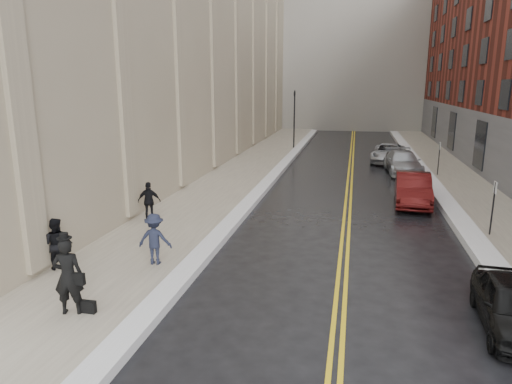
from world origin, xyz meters
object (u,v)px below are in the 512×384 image
at_px(pedestrian_main, 68,276).
at_px(pedestrian_c, 149,201).
at_px(pedestrian_a, 56,244).
at_px(pedestrian_b, 155,239).
at_px(car_silver_far, 388,153).
at_px(car_silver_near, 403,162).
at_px(car_maroon, 413,189).

xyz_separation_m(pedestrian_main, pedestrian_c, (-1.55, 7.92, -0.18)).
relative_size(pedestrian_main, pedestrian_a, 1.21).
bearing_deg(pedestrian_b, car_silver_far, -116.55).
xyz_separation_m(car_silver_near, car_silver_far, (-0.64, 4.27, -0.03)).
distance_m(car_silver_near, pedestrian_c, 18.00).
relative_size(pedestrian_main, pedestrian_c, 1.22).
distance_m(car_silver_near, pedestrian_main, 23.94).
xyz_separation_m(car_silver_near, pedestrian_main, (-9.95, -21.77, 0.41)).
relative_size(car_maroon, car_silver_near, 0.92).
bearing_deg(car_maroon, car_silver_far, 95.19).
relative_size(car_maroon, pedestrian_b, 2.79).
distance_m(car_silver_far, pedestrian_main, 27.66).
relative_size(car_maroon, pedestrian_a, 2.82).
bearing_deg(pedestrian_a, car_silver_far, -125.44).
bearing_deg(car_silver_far, pedestrian_c, -113.51).
bearing_deg(pedestrian_main, pedestrian_b, -117.67).
relative_size(car_silver_near, car_silver_far, 1.00).
bearing_deg(car_maroon, pedestrian_a, -133.16).
bearing_deg(car_silver_far, pedestrian_main, -102.24).
distance_m(car_silver_near, pedestrian_b, 20.49).
bearing_deg(car_silver_near, pedestrian_main, -119.12).
bearing_deg(pedestrian_main, pedestrian_a, -65.55).
distance_m(car_silver_near, pedestrian_a, 22.77).
bearing_deg(pedestrian_a, pedestrian_c, -105.31).
bearing_deg(pedestrian_c, car_silver_far, -133.60).
xyz_separation_m(car_silver_far, pedestrian_main, (-9.30, -26.04, 0.44)).
bearing_deg(car_silver_near, car_silver_far, 93.98).
height_order(car_silver_near, car_silver_far, car_silver_near).
height_order(car_silver_far, pedestrian_a, pedestrian_a).
xyz_separation_m(car_maroon, car_silver_far, (-0.37, 12.48, -0.06)).
xyz_separation_m(pedestrian_b, pedestrian_c, (-2.27, 4.44, -0.01)).
distance_m(car_maroon, pedestrian_c, 12.56).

